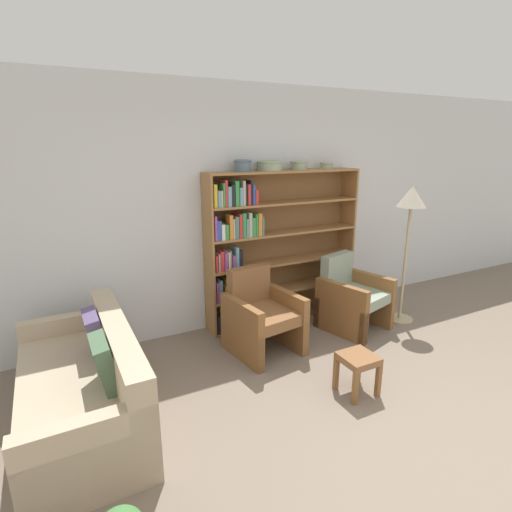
{
  "coord_description": "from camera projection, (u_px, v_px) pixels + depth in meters",
  "views": [
    {
      "loc": [
        -2.22,
        -1.52,
        2.1
      ],
      "look_at": [
        -0.35,
        2.12,
        0.95
      ],
      "focal_mm": 28.0,
      "sensor_mm": 36.0,
      "label": 1
    }
  ],
  "objects": [
    {
      "name": "bowl_stoneware",
      "position": [
        243.0,
        165.0,
        4.27
      ],
      "size": [
        0.2,
        0.2,
        0.13
      ],
      "color": "slate",
      "rests_on": "bookshelf"
    },
    {
      "name": "footstool",
      "position": [
        358.0,
        363.0,
        3.43
      ],
      "size": [
        0.29,
        0.29,
        0.36
      ],
      "color": "brown",
      "rests_on": "ground"
    },
    {
      "name": "bowl_cream",
      "position": [
        327.0,
        165.0,
        4.77
      ],
      "size": [
        0.17,
        0.17,
        0.08
      ],
      "color": "gray",
      "rests_on": "bookshelf"
    },
    {
      "name": "ground_plane",
      "position": [
        436.0,
        449.0,
        2.85
      ],
      "size": [
        24.0,
        24.0,
        0.0
      ],
      "primitive_type": "plane",
      "color": "#7A6B5B"
    },
    {
      "name": "bookshelf",
      "position": [
        267.0,
        249.0,
        4.69
      ],
      "size": [
        1.92,
        0.3,
        1.82
      ],
      "color": "olive",
      "rests_on": "ground"
    },
    {
      "name": "floor_lamp",
      "position": [
        411.0,
        209.0,
        4.59
      ],
      "size": [
        0.33,
        0.33,
        1.64
      ],
      "color": "tan",
      "rests_on": "ground"
    },
    {
      "name": "bowl_slate",
      "position": [
        299.0,
        165.0,
        4.59
      ],
      "size": [
        0.2,
        0.2,
        0.1
      ],
      "color": "gray",
      "rests_on": "bookshelf"
    },
    {
      "name": "armchair_leather",
      "position": [
        261.0,
        315.0,
        4.14
      ],
      "size": [
        0.73,
        0.76,
        0.85
      ],
      "rotation": [
        0.0,
        0.0,
        3.28
      ],
      "color": "brown",
      "rests_on": "ground"
    },
    {
      "name": "bowl_copper",
      "position": [
        270.0,
        165.0,
        4.42
      ],
      "size": [
        0.29,
        0.29,
        0.11
      ],
      "color": "gray",
      "rests_on": "bookshelf"
    },
    {
      "name": "wall_back",
      "position": [
        263.0,
        208.0,
        4.73
      ],
      "size": [
        12.0,
        0.06,
        2.75
      ],
      "color": "silver",
      "rests_on": "ground"
    },
    {
      "name": "couch",
      "position": [
        85.0,
        389.0,
        3.06
      ],
      "size": [
        0.84,
        1.75,
        0.79
      ],
      "rotation": [
        0.0,
        0.0,
        1.59
      ],
      "color": "tan",
      "rests_on": "ground"
    },
    {
      "name": "armchair_cushioned",
      "position": [
        352.0,
        296.0,
        4.67
      ],
      "size": [
        0.8,
        0.83,
        0.85
      ],
      "rotation": [
        0.0,
        0.0,
        3.41
      ],
      "color": "brown",
      "rests_on": "ground"
    }
  ]
}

